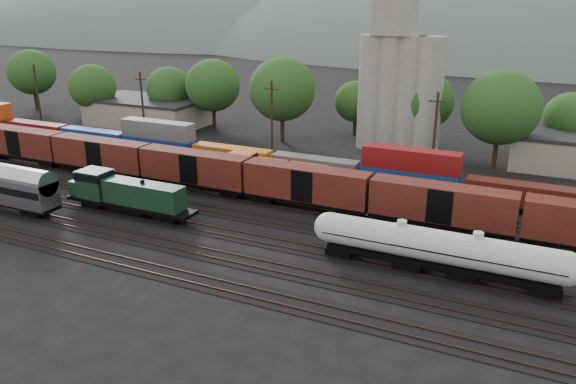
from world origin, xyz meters
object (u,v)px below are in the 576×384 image
at_px(tank_car_a, 401,242).
at_px(grain_silo, 399,80).
at_px(green_locomotive, 123,193).
at_px(orange_locomotive, 270,171).

height_order(tank_car_a, grain_silo, grain_silo).
bearing_deg(grain_silo, green_locomotive, -116.78).
bearing_deg(orange_locomotive, green_locomotive, -126.50).
xyz_separation_m(green_locomotive, tank_car_a, (32.05, -0.00, 0.10)).
height_order(green_locomotive, tank_car_a, green_locomotive).
relative_size(tank_car_a, grain_silo, 0.58).
distance_m(green_locomotive, grain_silo, 46.75).
height_order(green_locomotive, grain_silo, grain_silo).
distance_m(green_locomotive, tank_car_a, 32.05).
relative_size(orange_locomotive, grain_silo, 0.56).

